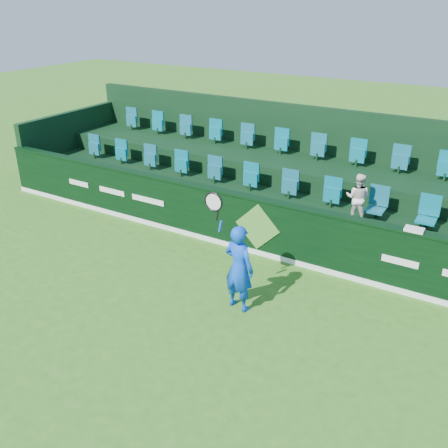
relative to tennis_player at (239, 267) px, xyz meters
The scene contains 10 objects.
ground 2.14m from the tennis_player, 109.68° to the right, with size 60.00×60.00×0.00m, color #2D6C19.
sponsor_hoarding 2.26m from the tennis_player, 106.98° to the left, with size 16.00×0.25×1.35m.
stand_tier_front 3.35m from the tennis_player, 101.47° to the left, with size 16.00×2.00×0.80m, color black.
stand_tier_back 5.20m from the tennis_player, 97.30° to the left, with size 16.00×1.80×1.30m, color black.
stand_rear 5.65m from the tennis_player, 96.72° to the left, with size 16.00×4.10×2.60m.
seat_row_front 3.72m from the tennis_player, 100.24° to the left, with size 13.50×0.50×0.60m, color #135A6D.
seat_row_back 5.54m from the tennis_player, 96.90° to the left, with size 13.50×0.50×0.60m, color #135A6D.
tennis_player is the anchor object (origin of this frame).
spectator_left 3.51m from the tennis_player, 70.56° to the left, with size 0.53×0.42×1.10m, color white.
towel 3.40m from the tennis_player, 39.85° to the left, with size 0.35×0.23×0.05m, color silver.
Camera 1 is at (4.49, -5.12, 5.41)m, focal length 40.00 mm.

